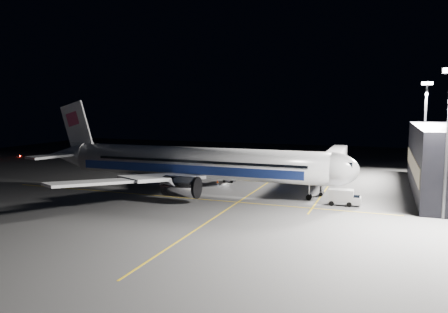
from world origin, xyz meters
name	(u,v)px	position (x,y,z in m)	size (l,w,h in m)	color
ground	(197,191)	(0.00, 0.00, 0.00)	(200.00, 200.00, 0.00)	#4C4C4F
guide_line_main	(249,195)	(10.00, 0.00, 0.01)	(0.25, 80.00, 0.01)	gold
guide_line_cross	(182,198)	(0.00, -6.00, 0.01)	(70.00, 0.25, 0.01)	gold
guide_line_side	(326,189)	(22.00, 10.00, 0.01)	(0.25, 40.00, 0.01)	gold
airliner	(191,163)	(-1.08, 0.00, 5.16)	(61.48, 54.22, 16.64)	silver
jet_bridge	(332,160)	(22.00, 18.06, 4.58)	(3.60, 34.40, 6.30)	#B2B2B7
floodlight_mast_north	(425,120)	(40.00, 31.99, 12.37)	(2.40, 0.68, 20.70)	#59595E
floodlight_mast_south	(448,130)	(40.00, -6.01, 12.37)	(2.40, 0.67, 20.70)	#59595E
service_truck	(344,197)	(26.33, -2.26, 1.35)	(5.02, 2.35, 2.53)	silver
baggage_tug	(229,178)	(2.48, 10.98, 0.75)	(2.26, 1.82, 1.64)	black
safety_cone_a	(184,181)	(-6.02, 7.22, 0.34)	(0.46, 0.46, 0.68)	#E84109
safety_cone_b	(217,181)	(0.52, 9.24, 0.33)	(0.44, 0.44, 0.67)	#E84109
safety_cone_c	(173,182)	(-7.63, 5.51, 0.34)	(0.45, 0.45, 0.68)	#E84109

